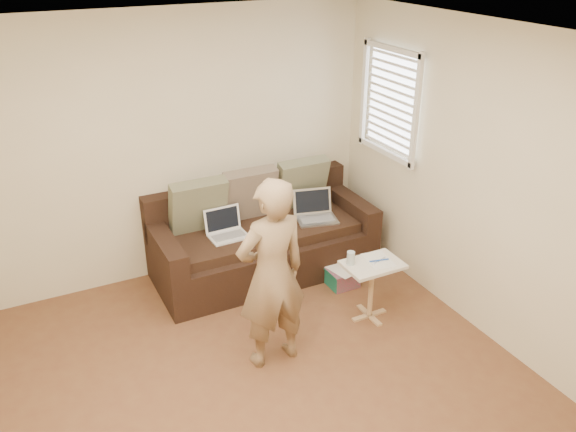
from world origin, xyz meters
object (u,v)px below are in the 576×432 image
object	(u,v)px
sofa	(264,235)
laptop_silver	(317,220)
drinking_glass	(351,258)
striped_box	(342,276)
person	(272,275)
side_table	(371,290)
laptop_white	(229,237)

from	to	relation	value
sofa	laptop_silver	distance (m)	0.56
sofa	drinking_glass	size ratio (longest dim) A/B	18.33
sofa	laptop_silver	xyz separation A→B (m)	(0.54, -0.12, 0.10)
striped_box	laptop_silver	bearing A→B (deg)	94.45
sofa	drinking_glass	xyz separation A→B (m)	(0.34, -1.07, 0.20)
person	drinking_glass	bearing A→B (deg)	-169.33
sofa	drinking_glass	bearing A→B (deg)	-72.52
laptop_silver	striped_box	distance (m)	0.62
person	drinking_glass	world-z (taller)	person
person	side_table	bearing A→B (deg)	-175.75
person	drinking_glass	distance (m)	0.90
sofa	striped_box	world-z (taller)	sofa
laptop_silver	drinking_glass	bearing A→B (deg)	-88.13
sofa	side_table	size ratio (longest dim) A/B	3.92
side_table	sofa	bearing A→B (deg)	114.41
drinking_glass	striped_box	world-z (taller)	drinking_glass
laptop_white	drinking_glass	distance (m)	1.26
person	sofa	bearing A→B (deg)	-114.89
striped_box	side_table	bearing A→B (deg)	-95.39
side_table	drinking_glass	size ratio (longest dim) A/B	4.68
person	laptop_white	bearing A→B (deg)	-98.47
person	side_table	world-z (taller)	person
sofa	laptop_silver	world-z (taller)	sofa
sofa	side_table	distance (m)	1.27
person	striped_box	bearing A→B (deg)	-150.05
laptop_white	person	bearing A→B (deg)	-97.04
sofa	drinking_glass	world-z (taller)	sofa
laptop_silver	person	xyz separation A→B (m)	(-1.06, -1.16, 0.28)
laptop_white	drinking_glass	world-z (taller)	drinking_glass
laptop_silver	laptop_white	world-z (taller)	laptop_silver
laptop_silver	laptop_white	xyz separation A→B (m)	(-0.94, 0.06, 0.00)
sofa	laptop_white	world-z (taller)	sofa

